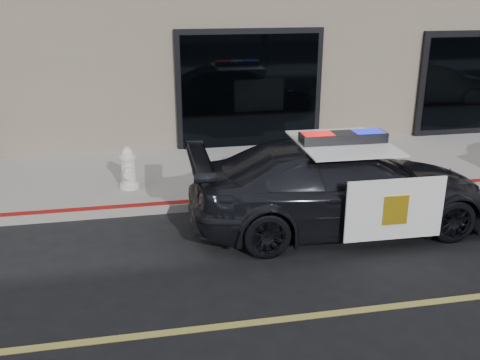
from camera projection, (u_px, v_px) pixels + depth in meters
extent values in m
plane|color=black|center=(442.00, 301.00, 6.74)|extent=(120.00, 120.00, 0.00)
cube|color=gray|center=(311.00, 167.00, 11.56)|extent=(60.00, 3.50, 0.15)
imported|color=black|center=(340.00, 186.00, 8.63)|extent=(2.17, 4.96, 1.42)
cube|color=white|center=(395.00, 209.00, 7.78)|extent=(1.51, 0.06, 0.95)
cube|color=white|center=(345.00, 166.00, 9.66)|extent=(1.51, 0.06, 0.95)
cube|color=white|center=(343.00, 143.00, 8.39)|extent=(1.45, 1.73, 0.02)
cube|color=gold|center=(396.00, 210.00, 7.75)|extent=(0.38, 0.02, 0.45)
cube|color=black|center=(343.00, 138.00, 8.36)|extent=(1.37, 0.38, 0.17)
cube|color=red|center=(318.00, 138.00, 8.29)|extent=(0.48, 0.32, 0.15)
cube|color=#0C19CC|center=(368.00, 136.00, 8.42)|extent=(0.48, 0.32, 0.15)
cylinder|color=white|center=(130.00, 186.00, 10.13)|extent=(0.37, 0.37, 0.08)
cylinder|color=white|center=(129.00, 171.00, 10.03)|extent=(0.26, 0.26, 0.51)
cylinder|color=white|center=(128.00, 157.00, 9.94)|extent=(0.31, 0.31, 0.06)
sphere|color=white|center=(127.00, 154.00, 9.92)|extent=(0.23, 0.23, 0.23)
cylinder|color=white|center=(127.00, 149.00, 9.88)|extent=(0.07, 0.07, 0.07)
cylinder|color=white|center=(128.00, 165.00, 10.17)|extent=(0.13, 0.12, 0.13)
cylinder|color=white|center=(128.00, 170.00, 9.85)|extent=(0.13, 0.12, 0.13)
cylinder|color=white|center=(129.00, 175.00, 9.84)|extent=(0.17, 0.14, 0.17)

